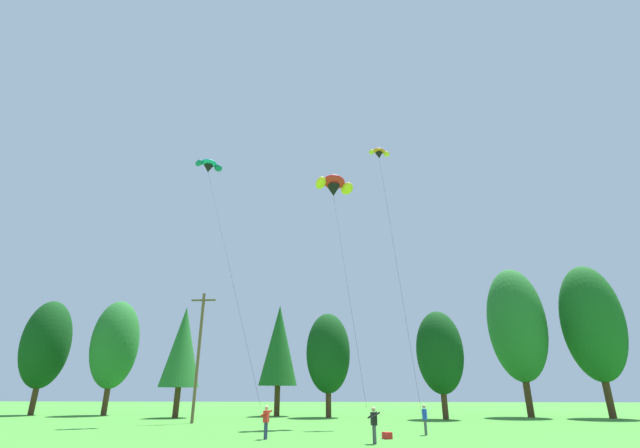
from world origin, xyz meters
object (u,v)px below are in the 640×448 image
(utility_pole, at_px, (199,352))
(kite_flyer_mid, at_px, (374,422))
(parafoil_kite_high_teal, at_px, (209,166))
(picnic_cooler, at_px, (387,436))
(kite_flyer_near, at_px, (266,419))
(kite_flyer_far, at_px, (425,417))
(parafoil_kite_mid_red_yellow, at_px, (334,186))
(parafoil_kite_far_orange, at_px, (379,154))

(utility_pole, relative_size, kite_flyer_mid, 6.34)
(parafoil_kite_high_teal, relative_size, picnic_cooler, 43.24)
(kite_flyer_near, xyz_separation_m, kite_flyer_far, (9.00, 3.13, -0.01))
(parafoil_kite_mid_red_yellow, bearing_deg, kite_flyer_near, -108.45)
(utility_pole, xyz_separation_m, parafoil_kite_high_teal, (-0.57, -0.66, 17.84))
(parafoil_kite_far_orange, height_order, picnic_cooler, parafoil_kite_far_orange)
(utility_pole, height_order, parafoil_kite_far_orange, parafoil_kite_far_orange)
(parafoil_kite_high_teal, height_order, parafoil_kite_mid_red_yellow, parafoil_kite_high_teal)
(parafoil_kite_mid_red_yellow, height_order, picnic_cooler, parafoil_kite_mid_red_yellow)
(utility_pole, distance_m, parafoil_kite_mid_red_yellow, 18.87)
(parafoil_kite_high_teal, relative_size, parafoil_kite_far_orange, 0.97)
(parafoil_kite_far_orange, relative_size, picnic_cooler, 44.58)
(utility_pole, distance_m, kite_flyer_mid, 20.67)
(utility_pole, bearing_deg, parafoil_kite_far_orange, -4.32)
(parafoil_kite_high_teal, xyz_separation_m, parafoil_kite_far_orange, (16.87, -0.58, 0.31))
(kite_flyer_near, height_order, parafoil_kite_mid_red_yellow, parafoil_kite_mid_red_yellow)
(parafoil_kite_far_orange, distance_m, picnic_cooler, 25.81)
(kite_flyer_near, relative_size, kite_flyer_far, 1.00)
(utility_pole, distance_m, kite_flyer_near, 15.74)
(kite_flyer_mid, distance_m, parafoil_kite_high_teal, 30.14)
(kite_flyer_mid, relative_size, parafoil_kite_high_teal, 0.08)
(kite_flyer_mid, bearing_deg, utility_pole, 135.16)
(kite_flyer_near, height_order, kite_flyer_far, same)
(kite_flyer_mid, distance_m, parafoil_kite_mid_red_yellow, 22.72)
(parafoil_kite_high_teal, bearing_deg, kite_flyer_near, -52.36)
(parafoil_kite_far_orange, bearing_deg, kite_flyer_far, -81.54)
(kite_flyer_near, height_order, parafoil_kite_high_teal, parafoil_kite_high_teal)
(kite_flyer_near, bearing_deg, parafoil_kite_high_teal, 127.64)
(utility_pole, relative_size, parafoil_kite_mid_red_yellow, 0.55)
(parafoil_kite_mid_red_yellow, relative_size, parafoil_kite_far_orange, 0.84)
(kite_flyer_far, relative_size, picnic_cooler, 3.25)
(kite_flyer_far, bearing_deg, parafoil_kite_far_orange, 98.46)
(kite_flyer_near, xyz_separation_m, parafoil_kite_mid_red_yellow, (3.45, 10.33, 19.08))
(kite_flyer_mid, xyz_separation_m, parafoil_kite_high_teal, (-14.85, 13.55, 22.46))
(kite_flyer_far, bearing_deg, picnic_cooler, -136.46)
(utility_pole, bearing_deg, parafoil_kite_high_teal, -130.89)
(kite_flyer_mid, bearing_deg, parafoil_kite_high_teal, 137.63)
(kite_flyer_near, bearing_deg, kite_flyer_far, 19.15)
(kite_flyer_mid, bearing_deg, parafoil_kite_far_orange, 81.14)
(kite_flyer_far, distance_m, parafoil_kite_high_teal, 30.10)
(utility_pole, relative_size, parafoil_kite_far_orange, 0.46)
(kite_flyer_near, xyz_separation_m, picnic_cooler, (6.57, 0.81, -0.83))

